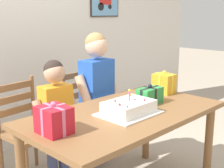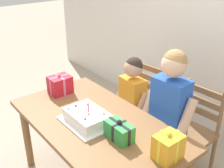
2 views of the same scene
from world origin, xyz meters
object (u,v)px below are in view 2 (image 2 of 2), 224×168
object	(u,v)px
chair_left	(139,103)
child_older	(169,106)
chair_right	(191,132)
gift_box_beside_cake	(60,85)
gift_box_red_large	(168,147)
child_younger	(132,98)
dining_table	(96,131)
gift_box_corner_small	(119,131)
birthday_cake	(87,117)

from	to	relation	value
chair_left	child_older	world-z (taller)	child_older
chair_right	child_older	xyz separation A→B (m)	(-0.09, -0.25, 0.34)
gift_box_beside_cake	chair_left	bearing A→B (deg)	71.61
gift_box_beside_cake	child_older	world-z (taller)	child_older
gift_box_red_large	child_older	xyz separation A→B (m)	(-0.40, 0.49, -0.05)
gift_box_red_large	child_younger	world-z (taller)	child_younger
dining_table	child_younger	bearing A→B (deg)	109.51
gift_box_beside_cake	chair_left	world-z (taller)	gift_box_beside_cake
chair_right	child_younger	size ratio (longest dim) A/B	0.82
gift_box_corner_small	child_younger	world-z (taller)	child_younger
birthday_cake	gift_box_red_large	size ratio (longest dim) A/B	2.02
gift_box_corner_small	chair_right	size ratio (longest dim) A/B	0.25
gift_box_red_large	gift_box_beside_cake	size ratio (longest dim) A/B	1.02
chair_left	dining_table	bearing A→B (deg)	-67.32
gift_box_red_large	chair_left	size ratio (longest dim) A/B	0.24
gift_box_corner_small	birthday_cake	bearing A→B (deg)	-168.97
chair_left	child_older	size ratio (longest dim) A/B	0.70
dining_table	child_younger	distance (m)	0.65
gift_box_beside_cake	chair_left	xyz separation A→B (m)	(0.28, 0.83, -0.38)
gift_box_red_large	chair_right	bearing A→B (deg)	113.18
gift_box_beside_cake	gift_box_corner_small	xyz separation A→B (m)	(0.94, -0.03, -0.02)
gift_box_beside_cake	child_younger	size ratio (longest dim) A/B	0.19
gift_box_red_large	gift_box_corner_small	world-z (taller)	gift_box_red_large
gift_box_corner_small	child_younger	size ratio (longest dim) A/B	0.21
dining_table	chair_left	xyz separation A→B (m)	(-0.36, 0.86, -0.19)
birthday_cake	child_older	size ratio (longest dim) A/B	0.33
dining_table	chair_right	world-z (taller)	chair_right
chair_left	birthday_cake	bearing A→B (deg)	-70.31
gift_box_red_large	gift_box_corner_small	size ratio (longest dim) A/B	0.94
birthday_cake	child_older	world-z (taller)	child_older
birthday_cake	child_younger	size ratio (longest dim) A/B	0.39
child_older	birthday_cake	bearing A→B (deg)	-113.92
child_younger	chair_left	bearing A→B (deg)	119.72
dining_table	birthday_cake	distance (m)	0.16
gift_box_beside_cake	chair_right	bearing A→B (deg)	40.04
gift_box_beside_cake	child_younger	xyz separation A→B (m)	(0.42, 0.58, -0.17)
gift_box_corner_small	dining_table	bearing A→B (deg)	-179.55
dining_table	gift_box_corner_small	distance (m)	0.35
birthday_cake	gift_box_red_large	bearing A→B (deg)	14.47
chair_right	birthday_cake	bearing A→B (deg)	-112.52
gift_box_corner_small	child_younger	bearing A→B (deg)	130.55
dining_table	gift_box_red_large	bearing A→B (deg)	10.01
chair_left	chair_right	xyz separation A→B (m)	(0.71, 0.00, 0.00)
child_older	child_younger	bearing A→B (deg)	179.95
gift_box_red_large	child_younger	size ratio (longest dim) A/B	0.19
child_older	child_younger	world-z (taller)	child_older
gift_box_beside_cake	chair_right	distance (m)	1.35
gift_box_red_large	child_older	distance (m)	0.64
chair_right	gift_box_beside_cake	bearing A→B (deg)	-139.96
child_older	child_younger	xyz separation A→B (m)	(-0.48, 0.00, -0.13)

